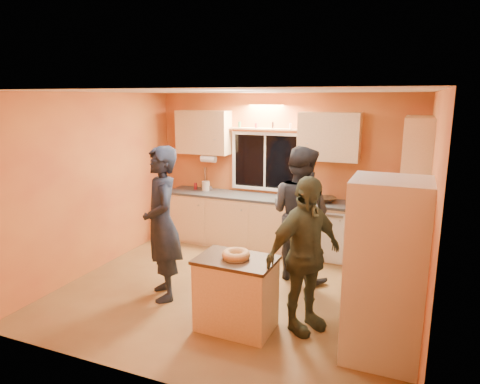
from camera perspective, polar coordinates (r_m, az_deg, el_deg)
The scene contains 14 objects.
ground at distance 5.88m, azimuth -0.44°, elevation -12.97°, with size 4.50×4.50×0.00m, color brown.
room_shell at distance 5.72m, azimuth 2.24°, elevation 3.34°, with size 4.54×4.04×2.61m.
back_counter at distance 7.20m, azimuth 4.90°, elevation -4.27°, with size 4.23×0.62×0.90m.
right_counter at distance 5.78m, azimuth 20.00°, elevation -9.36°, with size 0.62×1.84×0.90m.
refrigerator at distance 4.41m, azimuth 18.82°, elevation -9.92°, with size 0.72×0.70×1.80m, color silver.
island at distance 4.84m, azimuth -0.52°, elevation -13.32°, with size 0.87×0.60×0.82m.
bundt_pastry at distance 4.67m, azimuth -0.53°, elevation -8.33°, with size 0.31×0.31×0.09m, color tan.
person_left at distance 5.46m, azimuth -10.35°, elevation -4.20°, with size 0.71×0.47×1.95m, color black.
person_center at distance 6.01m, azimuth 7.98°, elevation -2.88°, with size 0.92×0.72×1.89m, color black.
person_right at distance 4.71m, azimuth 8.60°, elevation -8.31°, with size 1.02×0.42×1.73m, color #313622.
mixing_bowl at distance 6.92m, azimuth 11.37°, elevation -1.00°, with size 0.32×0.32×0.08m, color black.
utensil_crock at distance 7.63m, azimuth -4.58°, elevation 0.82°, with size 0.14×0.14×0.17m, color beige.
potted_plant at distance 4.95m, azimuth 20.64°, elevation -5.68°, with size 0.28×0.24×0.31m, color gray.
red_box at distance 5.73m, azimuth 20.39°, elevation -4.44°, with size 0.16×0.12×0.07m, color maroon.
Camera 1 is at (2.05, -4.89, 2.54)m, focal length 32.00 mm.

